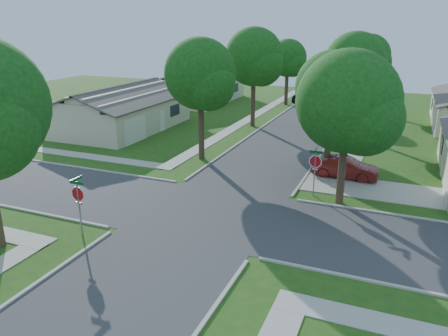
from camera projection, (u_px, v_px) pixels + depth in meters
ground at (210, 213)px, 23.75m from camera, size 100.00×100.00×0.00m
road_ns at (210, 213)px, 23.75m from camera, size 7.00×100.00×0.02m
sidewalk_ne at (369, 124)px, 44.33m from camera, size 1.20×40.00×0.04m
sidewalk_nw at (255, 115)px, 48.74m from camera, size 1.20×40.00×0.04m
driveway at (372, 189)px, 27.11m from camera, size 8.80×3.60×0.05m
stop_sign_sw at (78, 197)px, 20.68m from camera, size 1.05×0.80×2.98m
stop_sign_ne at (315, 163)px, 25.53m from camera, size 1.05×0.80×2.98m
tree_e_near at (333, 91)px, 28.14m from camera, size 4.97×4.80×8.28m
tree_e_mid at (356, 66)px, 38.46m from camera, size 5.59×5.40×9.21m
tree_e_far at (368, 58)px, 49.95m from camera, size 5.17×5.00×8.72m
tree_w_near at (201, 77)px, 31.38m from camera, size 5.38×5.20×8.97m
tree_w_mid at (254, 60)px, 41.78m from camera, size 5.80×5.60×9.56m
tree_w_far at (288, 60)px, 53.50m from camera, size 4.76×4.60×8.04m
tree_ne_corner at (349, 107)px, 23.36m from camera, size 5.80×5.60×8.66m
house_nw_near at (122, 113)px, 42.19m from camera, size 8.42×13.60×4.23m
house_nw_far at (198, 90)px, 57.10m from camera, size 8.42×13.60×4.23m
car_driveway at (345, 168)px, 28.98m from camera, size 4.32×1.65×1.41m
car_curb_east at (345, 109)px, 48.11m from camera, size 1.91×4.64×1.57m
car_curb_west at (303, 96)px, 56.94m from camera, size 2.15×4.88×1.39m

